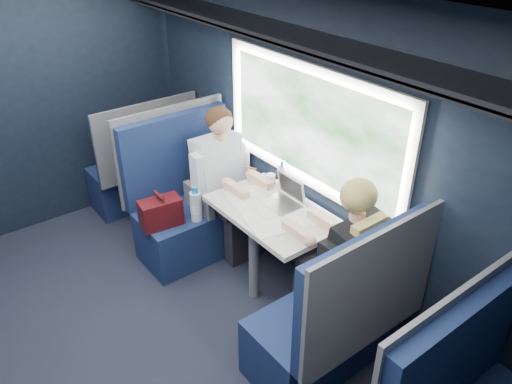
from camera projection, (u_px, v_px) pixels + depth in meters
ground at (155, 347)px, 3.53m from camera, size 2.80×4.20×0.01m
room_shell at (132, 159)px, 2.80m from camera, size 3.00×4.40×2.40m
table at (270, 220)px, 3.74m from camera, size 0.62×1.00×0.74m
seat_bay_near at (190, 207)px, 4.35m from camera, size 1.05×0.62×1.26m
seat_bay_far at (333, 322)px, 3.17m from camera, size 1.04×0.62×1.26m
seat_row_front at (143, 168)px, 5.00m from camera, size 1.04×0.51×1.16m
man at (225, 175)px, 4.22m from camera, size 0.53×0.56×1.32m
woman at (346, 255)px, 3.26m from camera, size 0.53×0.56×1.32m
papers at (270, 207)px, 3.74m from camera, size 0.63×0.80×0.01m
laptop at (285, 196)px, 3.77m from camera, size 0.23×0.30×0.22m
bottle_small at (283, 176)px, 3.95m from camera, size 0.07×0.07×0.23m
cup at (271, 180)px, 4.01m from camera, size 0.08×0.08×0.10m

